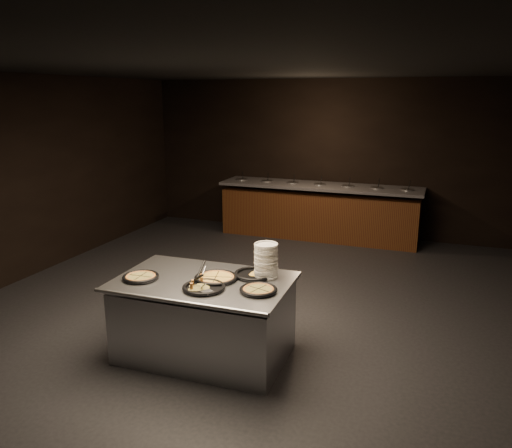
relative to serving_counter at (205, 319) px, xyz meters
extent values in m
cube|color=black|center=(0.04, 1.15, -0.40)|extent=(7.00, 8.00, 0.01)
cube|color=black|center=(0.04, 1.15, 2.51)|extent=(7.00, 8.00, 0.01)
cube|color=black|center=(0.04, 5.15, 1.05)|extent=(7.00, 0.01, 2.90)
cube|color=black|center=(-3.47, 1.15, 1.05)|extent=(0.01, 8.00, 2.90)
cube|color=#573314|center=(0.04, 4.72, 0.03)|extent=(3.60, 0.75, 0.85)
cube|color=#5E5D62|center=(0.04, 4.72, 0.58)|extent=(3.70, 0.83, 0.05)
cube|color=#32170B|center=(0.04, 4.72, -0.36)|extent=(3.60, 0.69, 0.08)
cylinder|color=silver|center=(-1.51, 4.72, 0.58)|extent=(0.22, 0.22, 0.08)
cylinder|color=#4B6E2C|center=(-1.51, 4.72, 0.61)|extent=(0.19, 0.19, 0.02)
cylinder|color=black|center=(-1.48, 4.70, 0.69)|extent=(0.04, 0.10, 0.19)
cylinder|color=silver|center=(-1.00, 4.72, 0.58)|extent=(0.22, 0.22, 0.08)
cylinder|color=#4B6E2C|center=(-1.00, 4.72, 0.61)|extent=(0.19, 0.19, 0.02)
cylinder|color=black|center=(-0.97, 4.70, 0.69)|extent=(0.04, 0.10, 0.19)
cylinder|color=silver|center=(-0.48, 4.72, 0.58)|extent=(0.22, 0.22, 0.08)
cylinder|color=#4B6E2C|center=(-0.48, 4.72, 0.61)|extent=(0.19, 0.19, 0.02)
cylinder|color=black|center=(-0.45, 4.70, 0.69)|extent=(0.04, 0.10, 0.19)
cylinder|color=silver|center=(0.04, 4.72, 0.58)|extent=(0.22, 0.22, 0.08)
cylinder|color=#4B6E2C|center=(0.04, 4.72, 0.61)|extent=(0.19, 0.19, 0.02)
cylinder|color=black|center=(0.07, 4.70, 0.69)|extent=(0.04, 0.10, 0.19)
cylinder|color=silver|center=(0.55, 4.72, 0.58)|extent=(0.22, 0.22, 0.08)
cylinder|color=#4B6E2C|center=(0.55, 4.72, 0.61)|extent=(0.19, 0.19, 0.02)
cylinder|color=black|center=(0.58, 4.70, 0.69)|extent=(0.04, 0.10, 0.19)
cylinder|color=silver|center=(1.07, 4.72, 0.58)|extent=(0.22, 0.22, 0.08)
cylinder|color=#4B6E2C|center=(1.07, 4.72, 0.61)|extent=(0.19, 0.19, 0.02)
cylinder|color=black|center=(1.10, 4.70, 0.69)|extent=(0.04, 0.10, 0.19)
cylinder|color=silver|center=(1.59, 4.72, 0.58)|extent=(0.22, 0.22, 0.08)
cylinder|color=#4B6E2C|center=(1.59, 4.72, 0.61)|extent=(0.19, 0.19, 0.02)
cylinder|color=black|center=(1.62, 4.70, 0.69)|extent=(0.04, 0.10, 0.19)
cube|color=silver|center=(0.00, 0.00, -0.03)|extent=(1.67, 1.05, 0.74)
cube|color=silver|center=(0.00, 0.00, 0.41)|extent=(1.75, 1.13, 0.04)
cylinder|color=silver|center=(0.00, -0.54, 0.41)|extent=(1.72, 0.09, 0.04)
cylinder|color=white|center=(0.56, 0.28, 0.60)|extent=(0.24, 0.24, 0.35)
cylinder|color=black|center=(-0.60, -0.20, 0.43)|extent=(0.34, 0.34, 0.01)
torus|color=black|center=(-0.60, -0.20, 0.45)|extent=(0.36, 0.36, 0.04)
torus|color=#945826|center=(-0.60, -0.20, 0.45)|extent=(0.30, 0.30, 0.03)
cylinder|color=tan|center=(-0.60, -0.20, 0.45)|extent=(0.26, 0.26, 0.02)
cube|color=black|center=(-0.60, -0.20, 0.46)|extent=(0.02, 0.26, 0.00)
cube|color=black|center=(-0.60, -0.20, 0.46)|extent=(0.26, 0.02, 0.00)
cylinder|color=black|center=(0.12, 0.04, 0.43)|extent=(0.40, 0.40, 0.01)
torus|color=black|center=(0.12, 0.04, 0.45)|extent=(0.43, 0.43, 0.04)
torus|color=#945826|center=(0.12, 0.04, 0.45)|extent=(0.37, 0.37, 0.03)
cylinder|color=gold|center=(0.12, 0.04, 0.45)|extent=(0.32, 0.32, 0.02)
cube|color=black|center=(0.12, 0.04, 0.46)|extent=(0.09, 0.32, 0.00)
cube|color=black|center=(0.12, 0.04, 0.46)|extent=(0.32, 0.09, 0.00)
cylinder|color=black|center=(0.44, 0.28, 0.43)|extent=(0.39, 0.39, 0.01)
torus|color=black|center=(0.44, 0.28, 0.45)|extent=(0.41, 0.41, 0.04)
cylinder|color=black|center=(0.12, -0.23, 0.43)|extent=(0.38, 0.38, 0.01)
torus|color=black|center=(0.12, -0.23, 0.45)|extent=(0.41, 0.41, 0.04)
cylinder|color=black|center=(0.62, -0.10, 0.43)|extent=(0.33, 0.33, 0.01)
torus|color=black|center=(0.62, -0.10, 0.45)|extent=(0.35, 0.35, 0.04)
torus|color=#945826|center=(0.62, -0.10, 0.45)|extent=(0.29, 0.29, 0.03)
cylinder|color=tan|center=(0.62, -0.10, 0.45)|extent=(0.25, 0.25, 0.02)
cube|color=black|center=(0.62, -0.10, 0.46)|extent=(0.08, 0.24, 0.00)
cube|color=black|center=(0.62, -0.10, 0.46)|extent=(0.24, 0.08, 0.00)
cube|color=silver|center=(-0.05, 0.17, 0.45)|extent=(0.11, 0.13, 0.00)
cylinder|color=black|center=(-0.03, 0.01, 0.53)|extent=(0.04, 0.21, 0.13)
cylinder|color=silver|center=(-0.04, 0.09, 0.48)|extent=(0.02, 0.11, 0.08)
cube|color=silver|center=(0.21, -0.32, 0.45)|extent=(0.15, 0.14, 0.00)
cylinder|color=black|center=(0.06, -0.23, 0.53)|extent=(0.19, 0.14, 0.15)
cylinder|color=silver|center=(0.14, -0.28, 0.48)|extent=(0.10, 0.07, 0.09)
camera|label=1|loc=(2.12, -4.17, 2.20)|focal=35.00mm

